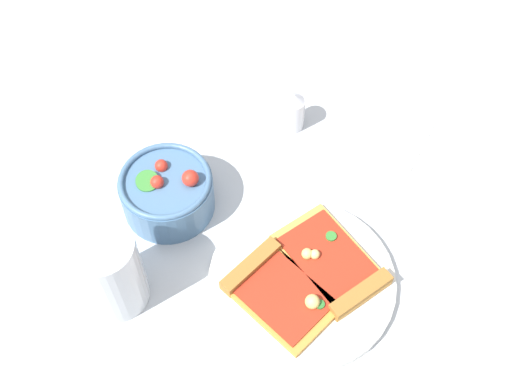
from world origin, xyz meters
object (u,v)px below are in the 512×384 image
plate (302,281)px  salad_bowl (167,192)px  pizza_slice_near (277,290)px  paper_napkin (377,134)px  soda_glass (111,274)px  pizza_slice_far (334,265)px  pepper_shaker (293,111)px

plate → salad_bowl: (0.06, -0.21, 0.03)m
pizza_slice_near → paper_napkin: pizza_slice_near is taller
pizza_slice_near → soda_glass: (0.16, -0.14, 0.04)m
pizza_slice_far → paper_napkin: 0.25m
soda_glass → paper_napkin: bearing=176.7°
pizza_slice_near → salad_bowl: size_ratio=1.10×
plate → paper_napkin: bearing=-156.0°
pepper_shaker → paper_napkin: bearing=132.4°
paper_napkin → pepper_shaker: 0.14m
pizza_slice_near → pepper_shaker: 0.30m
pizza_slice_near → paper_napkin: bearing=-159.9°
soda_glass → paper_napkin: soda_glass is taller
soda_glass → pepper_shaker: 0.38m
plate → paper_napkin: 0.29m
plate → soda_glass: 0.25m
plate → salad_bowl: salad_bowl is taller
salad_bowl → soda_glass: (0.13, 0.07, 0.03)m
soda_glass → pepper_shaker: (-0.37, -0.07, -0.03)m
salad_bowl → pepper_shaker: salad_bowl is taller
pizza_slice_far → soda_glass: 0.29m
salad_bowl → paper_napkin: (-0.33, 0.10, -0.03)m
pizza_slice_far → salad_bowl: salad_bowl is taller
soda_glass → paper_napkin: (-0.46, 0.03, -0.06)m
paper_napkin → plate: bearing=24.0°
salad_bowl → paper_napkin: salad_bowl is taller
pizza_slice_far → pepper_shaker: size_ratio=2.21×
pepper_shaker → pizza_slice_far: bearing=60.8°
pizza_slice_near → soda_glass: size_ratio=1.09×
plate → pizza_slice_far: 0.05m
pepper_shaker → salad_bowl: bearing=-0.0°
salad_bowl → pepper_shaker: bearing=180.0°
plate → pizza_slice_near: 0.04m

